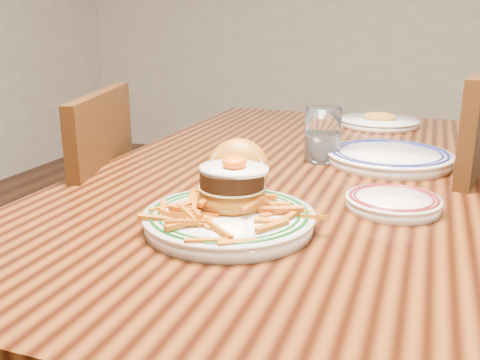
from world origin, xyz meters
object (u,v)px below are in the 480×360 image
(side_plate, at_px, (393,202))
(table, at_px, (285,203))
(chair_left, at_px, (65,255))
(main_plate, at_px, (231,204))

(side_plate, bearing_deg, table, 143.27)
(chair_left, bearing_deg, table, -4.28)
(main_plate, bearing_deg, side_plate, 22.33)
(table, bearing_deg, side_plate, -39.82)
(chair_left, relative_size, side_plate, 5.38)
(chair_left, bearing_deg, side_plate, -23.14)
(side_plate, bearing_deg, main_plate, -142.97)
(chair_left, xyz_separation_m, side_plate, (0.81, -0.10, 0.27))
(table, distance_m, main_plate, 0.41)
(table, distance_m, side_plate, 0.35)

